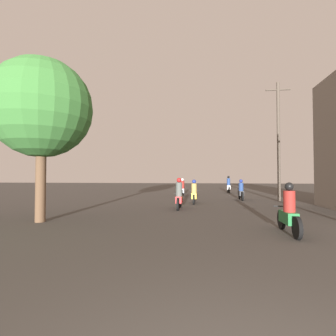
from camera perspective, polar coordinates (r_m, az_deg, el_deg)
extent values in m
cylinder|color=black|center=(9.07, 23.46, -10.21)|extent=(0.10, 0.60, 0.60)
cylinder|color=black|center=(7.77, 26.31, -11.63)|extent=(0.10, 0.60, 0.60)
cube|color=#1E6B33|center=(8.39, 24.75, -9.74)|extent=(0.30, 0.90, 0.34)
cylinder|color=black|center=(8.78, 23.86, -7.62)|extent=(0.60, 0.04, 0.04)
cylinder|color=maroon|center=(8.25, 24.90, -6.60)|extent=(0.32, 0.32, 0.60)
sphere|color=black|center=(8.22, 24.86, -3.68)|extent=(0.24, 0.24, 0.24)
cylinder|color=black|center=(14.02, 2.70, -7.30)|extent=(0.10, 0.61, 0.61)
cylinder|color=black|center=(12.73, 2.19, -7.87)|extent=(0.10, 0.61, 0.61)
cube|color=red|center=(13.36, 2.45, -6.86)|extent=(0.30, 0.83, 0.33)
cylinder|color=black|center=(13.76, 2.61, -5.60)|extent=(0.60, 0.04, 0.04)
cylinder|color=#4C514C|center=(13.24, 2.42, -4.68)|extent=(0.32, 0.32, 0.69)
sphere|color=#A51919|center=(13.23, 2.42, -2.66)|extent=(0.24, 0.24, 0.24)
cylinder|color=black|center=(16.80, 5.79, -6.44)|extent=(0.10, 0.57, 0.57)
cylinder|color=black|center=(15.44, 5.63, -6.85)|extent=(0.10, 0.57, 0.57)
cube|color=gold|center=(16.11, 5.71, -6.02)|extent=(0.30, 0.75, 0.35)
cylinder|color=black|center=(16.53, 5.76, -4.96)|extent=(0.60, 0.04, 0.04)
cylinder|color=#B28E47|center=(16.00, 5.70, -4.40)|extent=(0.32, 0.32, 0.57)
sphere|color=navy|center=(15.99, 5.69, -2.95)|extent=(0.24, 0.24, 0.24)
cylinder|color=black|center=(19.74, 15.30, -5.65)|extent=(0.10, 0.61, 0.61)
cylinder|color=black|center=(18.33, 15.90, -5.94)|extent=(0.10, 0.61, 0.61)
cube|color=black|center=(19.02, 15.58, -5.29)|extent=(0.30, 0.94, 0.33)
cylinder|color=black|center=(19.46, 15.39, -4.43)|extent=(0.60, 0.04, 0.04)
cylinder|color=navy|center=(18.91, 15.61, -3.96)|extent=(0.32, 0.32, 0.56)
sphere|color=navy|center=(18.89, 15.60, -2.75)|extent=(0.24, 0.24, 0.24)
cylinder|color=black|center=(22.60, 3.32, -5.26)|extent=(0.10, 0.57, 0.57)
cylinder|color=black|center=(21.20, 3.04, -5.49)|extent=(0.10, 0.57, 0.57)
cube|color=#ADADB2|center=(21.89, 3.18, -4.92)|extent=(0.30, 0.91, 0.34)
cylinder|color=black|center=(22.33, 3.27, -4.16)|extent=(0.60, 0.04, 0.04)
cylinder|color=maroon|center=(21.77, 3.16, -3.67)|extent=(0.32, 0.32, 0.62)
sphere|color=silver|center=(21.76, 3.16, -2.54)|extent=(0.24, 0.24, 0.24)
cylinder|color=black|center=(27.44, 12.90, -4.52)|extent=(0.10, 0.65, 0.65)
cylinder|color=black|center=(26.12, 13.16, -4.66)|extent=(0.10, 0.65, 0.65)
cube|color=silver|center=(26.77, 13.02, -4.15)|extent=(0.30, 0.94, 0.41)
cylinder|color=black|center=(27.19, 12.93, -3.48)|extent=(0.60, 0.04, 0.04)
cylinder|color=navy|center=(26.66, 13.03, -2.97)|extent=(0.32, 0.32, 0.71)
sphere|color=black|center=(26.66, 13.03, -1.95)|extent=(0.24, 0.24, 0.24)
cylinder|color=#4C4238|center=(19.15, 22.93, 5.38)|extent=(0.20, 0.20, 7.99)
cylinder|color=#4C4238|center=(19.88, 22.80, 15.43)|extent=(1.60, 0.10, 0.10)
cylinder|color=brown|center=(10.57, -25.98, -2.76)|extent=(0.36, 0.36, 2.88)
sphere|color=#387533|center=(10.86, -25.78, 11.69)|extent=(3.63, 3.63, 3.63)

